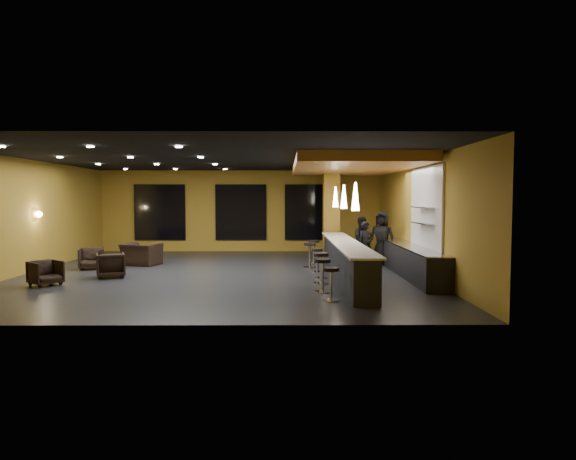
{
  "coord_description": "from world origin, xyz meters",
  "views": [
    {
      "loc": [
        1.9,
        -15.71,
        2.31
      ],
      "look_at": [
        2.0,
        0.5,
        1.3
      ],
      "focal_mm": 32.0,
      "sensor_mm": 36.0,
      "label": 1
    }
  ],
  "objects_px": {
    "pendant_1": "(344,197)",
    "staff_b": "(363,241)",
    "armchair_b": "(111,265)",
    "bar_stool_5": "(310,252)",
    "bar_stool_4": "(317,257)",
    "bar_stool_2": "(321,264)",
    "staff_a": "(366,244)",
    "armchair_a": "(45,273)",
    "bar_stool_3": "(321,262)",
    "bar_stool_1": "(323,271)",
    "prep_counter": "(410,261)",
    "pendant_2": "(336,197)",
    "armchair_c": "(91,259)",
    "bar_stool_6": "(314,249)",
    "bar_stool_0": "(331,280)",
    "armchair_d": "(141,254)",
    "pendant_0": "(355,196)",
    "staff_c": "(382,238)",
    "bar_counter": "(345,261)"
  },
  "relations": [
    {
      "from": "prep_counter",
      "to": "armchair_a",
      "type": "bearing_deg",
      "value": -170.34
    },
    {
      "from": "staff_c",
      "to": "bar_stool_5",
      "type": "xyz_separation_m",
      "value": [
        -2.52,
        -0.76,
        -0.4
      ]
    },
    {
      "from": "bar_stool_0",
      "to": "bar_stool_6",
      "type": "height_order",
      "value": "bar_stool_6"
    },
    {
      "from": "pendant_0",
      "to": "staff_c",
      "type": "bearing_deg",
      "value": 71.98
    },
    {
      "from": "pendant_0",
      "to": "staff_a",
      "type": "bearing_deg",
      "value": 77.71
    },
    {
      "from": "pendant_2",
      "to": "armchair_c",
      "type": "distance_m",
      "value": 8.37
    },
    {
      "from": "bar_stool_4",
      "to": "bar_stool_6",
      "type": "height_order",
      "value": "bar_stool_6"
    },
    {
      "from": "bar_stool_4",
      "to": "bar_stool_2",
      "type": "bearing_deg",
      "value": -91.14
    },
    {
      "from": "armchair_c",
      "to": "bar_stool_5",
      "type": "relative_size",
      "value": 0.92
    },
    {
      "from": "armchair_a",
      "to": "bar_stool_1",
      "type": "relative_size",
      "value": 0.89
    },
    {
      "from": "armchair_b",
      "to": "bar_stool_5",
      "type": "height_order",
      "value": "bar_stool_5"
    },
    {
      "from": "bar_stool_1",
      "to": "bar_stool_4",
      "type": "bearing_deg",
      "value": 88.53
    },
    {
      "from": "armchair_c",
      "to": "bar_stool_3",
      "type": "xyz_separation_m",
      "value": [
        7.35,
        -1.98,
        0.13
      ]
    },
    {
      "from": "pendant_2",
      "to": "armchair_d",
      "type": "distance_m",
      "value": 6.99
    },
    {
      "from": "prep_counter",
      "to": "staff_a",
      "type": "xyz_separation_m",
      "value": [
        -1.03,
        1.97,
        0.33
      ]
    },
    {
      "from": "bar_stool_3",
      "to": "armchair_d",
      "type": "bearing_deg",
      "value": 153.53
    },
    {
      "from": "armchair_a",
      "to": "pendant_1",
      "type": "bearing_deg",
      "value": -37.69
    },
    {
      "from": "armchair_b",
      "to": "bar_stool_3",
      "type": "height_order",
      "value": "bar_stool_3"
    },
    {
      "from": "bar_stool_3",
      "to": "bar_stool_4",
      "type": "height_order",
      "value": "bar_stool_3"
    },
    {
      "from": "bar_stool_1",
      "to": "bar_stool_6",
      "type": "height_order",
      "value": "bar_stool_1"
    },
    {
      "from": "bar_stool_2",
      "to": "bar_stool_6",
      "type": "height_order",
      "value": "bar_stool_2"
    },
    {
      "from": "pendant_1",
      "to": "staff_b",
      "type": "bearing_deg",
      "value": 69.05
    },
    {
      "from": "staff_a",
      "to": "armchair_b",
      "type": "height_order",
      "value": "staff_a"
    },
    {
      "from": "staff_b",
      "to": "bar_stool_2",
      "type": "height_order",
      "value": "staff_b"
    },
    {
      "from": "armchair_b",
      "to": "bar_stool_5",
      "type": "distance_m",
      "value": 6.24
    },
    {
      "from": "pendant_0",
      "to": "armchair_d",
      "type": "relative_size",
      "value": 0.61
    },
    {
      "from": "bar_stool_1",
      "to": "bar_stool_2",
      "type": "xyz_separation_m",
      "value": [
        0.04,
        1.23,
        0.01
      ]
    },
    {
      "from": "prep_counter",
      "to": "bar_stool_2",
      "type": "bearing_deg",
      "value": -151.25
    },
    {
      "from": "prep_counter",
      "to": "armchair_d",
      "type": "height_order",
      "value": "prep_counter"
    },
    {
      "from": "pendant_0",
      "to": "bar_stool_4",
      "type": "relative_size",
      "value": 0.94
    },
    {
      "from": "armchair_b",
      "to": "prep_counter",
      "type": "bearing_deg",
      "value": 160.97
    },
    {
      "from": "staff_a",
      "to": "armchair_a",
      "type": "relative_size",
      "value": 2.09
    },
    {
      "from": "pendant_0",
      "to": "bar_stool_1",
      "type": "bearing_deg",
      "value": -163.1
    },
    {
      "from": "pendant_1",
      "to": "bar_stool_4",
      "type": "xyz_separation_m",
      "value": [
        -0.74,
        0.65,
        -1.87
      ]
    },
    {
      "from": "armchair_a",
      "to": "bar_stool_6",
      "type": "xyz_separation_m",
      "value": [
        7.37,
        4.65,
        0.19
      ]
    },
    {
      "from": "pendant_2",
      "to": "armchair_c",
      "type": "relative_size",
      "value": 0.92
    },
    {
      "from": "armchair_b",
      "to": "armchair_a",
      "type": "bearing_deg",
      "value": 25.5
    },
    {
      "from": "pendant_1",
      "to": "armchair_d",
      "type": "xyz_separation_m",
      "value": [
        -6.7,
        2.41,
        -1.97
      ]
    },
    {
      "from": "bar_stool_1",
      "to": "bar_stool_6",
      "type": "bearing_deg",
      "value": 88.91
    },
    {
      "from": "pendant_0",
      "to": "armchair_a",
      "type": "bearing_deg",
      "value": 174.46
    },
    {
      "from": "armchair_c",
      "to": "pendant_2",
      "type": "bearing_deg",
      "value": -7.95
    },
    {
      "from": "staff_c",
      "to": "bar_counter",
      "type": "bearing_deg",
      "value": -93.91
    },
    {
      "from": "pendant_1",
      "to": "armchair_c",
      "type": "height_order",
      "value": "pendant_1"
    },
    {
      "from": "staff_b",
      "to": "armchair_a",
      "type": "bearing_deg",
      "value": -178.12
    },
    {
      "from": "pendant_0",
      "to": "bar_stool_0",
      "type": "height_order",
      "value": "pendant_0"
    },
    {
      "from": "armchair_d",
      "to": "pendant_1",
      "type": "bearing_deg",
      "value": 178.22
    },
    {
      "from": "bar_stool_6",
      "to": "armchair_a",
      "type": "bearing_deg",
      "value": -147.75
    },
    {
      "from": "armchair_c",
      "to": "armchair_d",
      "type": "distance_m",
      "value": 1.68
    },
    {
      "from": "pendant_0",
      "to": "bar_stool_4",
      "type": "bearing_deg",
      "value": 103.15
    },
    {
      "from": "pendant_0",
      "to": "bar_stool_6",
      "type": "xyz_separation_m",
      "value": [
        -0.72,
        5.43,
        -1.83
      ]
    }
  ]
}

